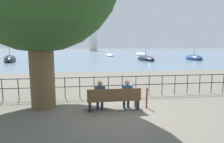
# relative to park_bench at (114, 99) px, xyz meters

# --- Properties ---
(ground_plane) EXTENTS (1000.00, 1000.00, 0.00)m
(ground_plane) POSITION_rel_park_bench_xyz_m (0.00, 0.07, -0.44)
(ground_plane) COLOR #605B51
(harbor_water) EXTENTS (600.00, 300.00, 0.01)m
(harbor_water) POSITION_rel_park_bench_xyz_m (0.00, 161.01, -0.44)
(harbor_water) COLOR slate
(harbor_water) RESTS_ON ground_plane
(park_bench) EXTENTS (2.10, 0.45, 0.90)m
(park_bench) POSITION_rel_park_bench_xyz_m (0.00, 0.00, 0.00)
(park_bench) COLOR brown
(park_bench) RESTS_ON ground_plane
(seated_person_left) EXTENTS (0.39, 0.35, 1.20)m
(seated_person_left) POSITION_rel_park_bench_xyz_m (-0.54, 0.08, 0.22)
(seated_person_left) COLOR #2D3347
(seated_person_left) RESTS_ON ground_plane
(seated_person_right) EXTENTS (0.39, 0.35, 1.20)m
(seated_person_right) POSITION_rel_park_bench_xyz_m (0.54, 0.08, 0.22)
(seated_person_right) COLOR navy
(seated_person_right) RESTS_ON ground_plane
(promenade_railing) EXTENTS (14.20, 0.04, 1.05)m
(promenade_railing) POSITION_rel_park_bench_xyz_m (0.00, 1.92, 0.25)
(promenade_railing) COLOR black
(promenade_railing) RESTS_ON ground_plane
(closed_umbrella) EXTENTS (0.09, 0.09, 0.87)m
(closed_umbrella) POSITION_rel_park_bench_xyz_m (1.37, 0.09, 0.04)
(closed_umbrella) COLOR maroon
(closed_umbrella) RESTS_ON ground_plane
(sailboat_1) EXTENTS (3.18, 5.74, 12.56)m
(sailboat_1) POSITION_rel_park_bench_xyz_m (20.58, 26.81, -0.08)
(sailboat_1) COLOR navy
(sailboat_1) RESTS_ON ground_plane
(sailboat_2) EXTENTS (4.32, 7.76, 8.51)m
(sailboat_2) POSITION_rel_park_bench_xyz_m (-14.87, 26.79, -0.08)
(sailboat_2) COLOR black
(sailboat_2) RESTS_ON ground_plane
(sailboat_3) EXTENTS (2.79, 7.44, 7.24)m
(sailboat_3) POSITION_rel_park_bench_xyz_m (5.39, 45.11, -0.21)
(sailboat_3) COLOR silver
(sailboat_3) RESTS_ON ground_plane
(sailboat_4) EXTENTS (2.61, 6.90, 10.21)m
(sailboat_4) POSITION_rel_park_bench_xyz_m (10.20, 26.53, -0.14)
(sailboat_4) COLOR black
(sailboat_4) RESTS_ON ground_plane
(sailboat_5) EXTENTS (3.13, 6.41, 11.12)m
(sailboat_5) POSITION_rel_park_bench_xyz_m (15.26, 46.43, -0.09)
(sailboat_5) COLOR white
(sailboat_5) RESTS_ON ground_plane
(harbor_lighthouse) EXTENTS (6.34, 6.34, 29.12)m
(harbor_lighthouse) POSITION_rel_park_bench_xyz_m (2.71, 122.50, 13.10)
(harbor_lighthouse) COLOR silver
(harbor_lighthouse) RESTS_ON ground_plane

